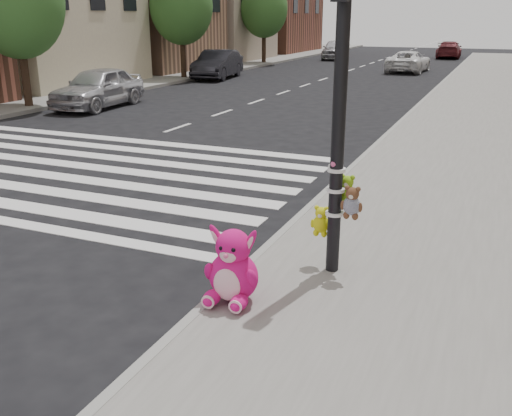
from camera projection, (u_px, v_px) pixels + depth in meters
The scene contains 17 objects.
ground at pixel (72, 303), 6.63m from camera, with size 120.00×120.00×0.00m, color black.
sidewalk_far at pixel (125, 80), 29.06m from camera, with size 6.00×80.00×0.14m, color slate.
curb_edge at pixel (380, 142), 14.74m from camera, with size 0.12×80.00×0.15m, color gray.
crosswalk at pixel (68, 164), 12.84m from camera, with size 11.00×6.00×0.01m, color silver, non-canonical shape.
bld_far_c at pixel (152, 1), 33.78m from camera, with size 6.00×8.00×8.00m, color #996B51.
bld_far_e at pixel (275, 0), 51.04m from camera, with size 6.00×10.00×9.00m, color brown.
signal_pole at pixel (339, 142), 6.67m from camera, with size 0.69×0.49×4.00m.
tree_far_a at pixel (16, 1), 19.22m from camera, with size 3.20×3.20×5.44m.
tree_far_b at pixel (181, 6), 28.80m from camera, with size 3.20×3.20×5.44m.
tree_far_c at pixel (264, 9), 38.39m from camera, with size 3.20×3.20×5.44m.
pink_bunny at pixel (233, 271), 6.30m from camera, with size 0.63×0.67×0.89m.
red_teddy at pixel (233, 291), 6.39m from camera, with size 0.15×0.10×0.22m, color red, non-canonical shape.
car_silver_far at pixel (98, 87), 20.58m from camera, with size 1.71×4.25×1.45m, color silver.
car_dark_far at pixel (218, 64), 30.22m from camera, with size 1.56×4.48×1.48m, color black.
car_white_near at pixel (408, 62), 33.74m from camera, with size 2.03×4.41×1.22m, color white.
car_maroon_near at pixel (449, 50), 44.98m from camera, with size 1.82×4.47×1.30m, color #57181E.
car_silver_deep at pixel (335, 49), 43.65m from camera, with size 1.76×4.38×1.49m, color #BABABF.
Camera 1 is at (4.30, -4.61, 3.17)m, focal length 40.00 mm.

